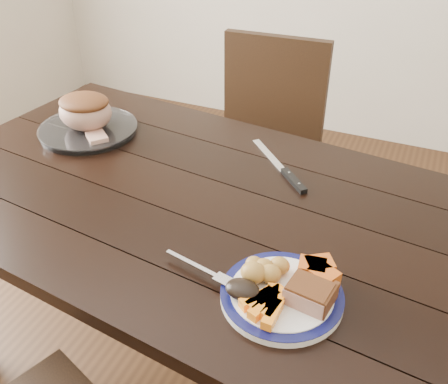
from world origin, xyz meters
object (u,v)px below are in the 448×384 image
at_px(carving_knife, 287,174).
at_px(chair_far, 264,144).
at_px(dinner_plate, 282,296).
at_px(pork_slice, 309,294).
at_px(roast_joint, 85,112).
at_px(serving_platter, 89,130).
at_px(fork, 204,270).
at_px(dining_table, 200,225).

bearing_deg(carving_knife, chair_far, 160.79).
relative_size(dinner_plate, pork_slice, 2.93).
bearing_deg(chair_far, dinner_plate, 108.83).
distance_m(roast_joint, carving_knife, 0.67).
bearing_deg(chair_far, roast_joint, 50.81).
height_order(serving_platter, pork_slice, pork_slice).
relative_size(fork, roast_joint, 1.03).
bearing_deg(dining_table, serving_platter, 159.28).
xyz_separation_m(dining_table, chair_far, (-0.08, 0.74, -0.13)).
distance_m(serving_platter, pork_slice, 0.97).
bearing_deg(dinner_plate, serving_platter, 151.07).
bearing_deg(dinner_plate, roast_joint, 151.07).
bearing_deg(pork_slice, dinner_plate, 175.24).
bearing_deg(roast_joint, fork, -35.49).
height_order(chair_far, pork_slice, chair_far).
height_order(dining_table, serving_platter, serving_platter).
distance_m(chair_far, serving_platter, 0.73).
xyz_separation_m(dinner_plate, fork, (-0.17, -0.01, 0.01)).
relative_size(chair_far, roast_joint, 5.41).
xyz_separation_m(fork, carving_knife, (0.04, 0.46, -0.01)).
relative_size(chair_far, pork_slice, 10.94).
bearing_deg(carving_knife, dinner_plate, -27.92).
distance_m(dining_table, roast_joint, 0.55).
bearing_deg(dining_table, carving_knife, 47.40).
bearing_deg(carving_knife, roast_joint, -133.50).
relative_size(serving_platter, roast_joint, 1.78).
bearing_deg(pork_slice, chair_far, 113.91).
xyz_separation_m(dinner_plate, pork_slice, (0.06, -0.00, 0.03)).
bearing_deg(chair_far, carving_knife, 112.67).
bearing_deg(roast_joint, chair_far, 53.26).
relative_size(dining_table, serving_platter, 5.55).
distance_m(dining_table, chair_far, 0.75).
bearing_deg(serving_platter, pork_slice, -27.58).
relative_size(dinner_plate, carving_knife, 1.02).
distance_m(dinner_plate, carving_knife, 0.47).
xyz_separation_m(chair_far, carving_knife, (0.25, -0.54, 0.23)).
distance_m(dining_table, serving_platter, 0.53).
distance_m(dining_table, pork_slice, 0.47).
bearing_deg(fork, dining_table, 130.17).
xyz_separation_m(roast_joint, carving_knife, (0.67, 0.01, -0.07)).
relative_size(fork, carving_knife, 0.73).
relative_size(pork_slice, carving_knife, 0.35).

